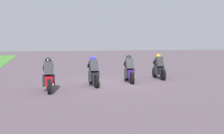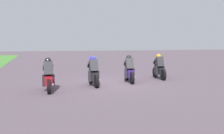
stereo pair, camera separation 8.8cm
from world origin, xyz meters
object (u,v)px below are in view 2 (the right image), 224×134
object	(u,v)px
rider_lane_a	(159,69)
rider_lane_b	(129,71)
rider_lane_c	(93,73)
rider_lane_d	(48,77)

from	to	relation	value
rider_lane_a	rider_lane_b	distance (m)	2.34
rider_lane_c	rider_lane_a	bearing A→B (deg)	-72.08
rider_lane_a	rider_lane_b	size ratio (longest dim) A/B	1.00
rider_lane_d	rider_lane_c	bearing A→B (deg)	-67.83
rider_lane_a	rider_lane_c	size ratio (longest dim) A/B	1.00
rider_lane_c	rider_lane_d	bearing A→B (deg)	111.65
rider_lane_a	rider_lane_d	size ratio (longest dim) A/B	1.00
rider_lane_b	rider_lane_c	world-z (taller)	same
rider_lane_b	rider_lane_d	xyz separation A→B (m)	(-1.44, 4.42, 0.00)
rider_lane_a	rider_lane_b	world-z (taller)	same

